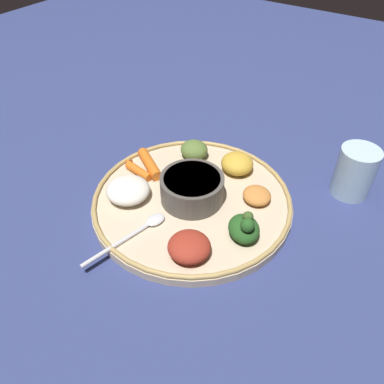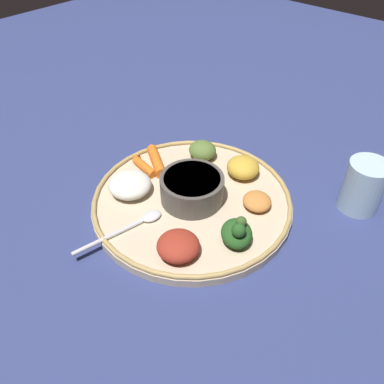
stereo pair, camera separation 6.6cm
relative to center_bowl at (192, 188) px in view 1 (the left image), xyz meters
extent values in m
plane|color=navy|center=(0.00, 0.00, -0.04)|extent=(2.40, 2.40, 0.00)
cylinder|color=#C6B293|center=(0.00, 0.00, -0.03)|extent=(0.34, 0.34, 0.01)
torus|color=tan|center=(0.00, 0.00, -0.02)|extent=(0.34, 0.34, 0.01)
cylinder|color=#4C4742|center=(0.00, 0.00, 0.00)|extent=(0.11, 0.11, 0.05)
cylinder|color=maroon|center=(0.00, 0.00, 0.02)|extent=(0.10, 0.10, 0.01)
ellipsoid|color=silver|center=(0.02, 0.08, -0.02)|extent=(0.03, 0.04, 0.01)
cylinder|color=silver|center=(0.04, 0.15, -0.02)|extent=(0.03, 0.12, 0.01)
ellipsoid|color=#23511E|center=(-0.11, 0.03, -0.01)|extent=(0.07, 0.08, 0.03)
sphere|color=#385623|center=(-0.12, 0.02, 0.01)|extent=(0.02, 0.02, 0.02)
sphere|color=#23511E|center=(-0.12, 0.04, 0.01)|extent=(0.02, 0.02, 0.02)
cylinder|color=orange|center=(0.11, -0.03, -0.02)|extent=(0.08, 0.06, 0.02)
cone|color=orange|center=(0.16, -0.05, -0.02)|extent=(0.02, 0.02, 0.02)
cylinder|color=orange|center=(0.12, 0.00, -0.02)|extent=(0.06, 0.02, 0.02)
cone|color=orange|center=(0.16, -0.01, -0.02)|extent=(0.02, 0.02, 0.01)
ellipsoid|color=silver|center=(0.09, 0.06, -0.01)|extent=(0.08, 0.07, 0.03)
ellipsoid|color=#567033|center=(0.06, -0.10, -0.01)|extent=(0.06, 0.06, 0.03)
ellipsoid|color=gold|center=(-0.03, -0.11, -0.01)|extent=(0.09, 0.09, 0.03)
ellipsoid|color=#C67A38|center=(-0.09, -0.06, -0.01)|extent=(0.07, 0.07, 0.02)
ellipsoid|color=maroon|center=(-0.06, 0.10, -0.01)|extent=(0.09, 0.09, 0.03)
cylinder|color=silver|center=(-0.22, -0.19, 0.01)|extent=(0.07, 0.07, 0.09)
cylinder|color=tan|center=(-0.22, -0.19, -0.02)|extent=(0.06, 0.06, 0.05)
camera|label=1|loc=(-0.27, 0.41, 0.43)|focal=36.02mm
camera|label=2|loc=(-0.33, 0.37, 0.43)|focal=36.02mm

